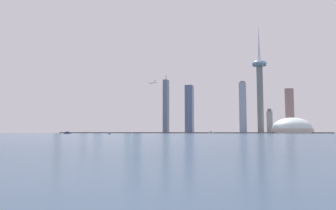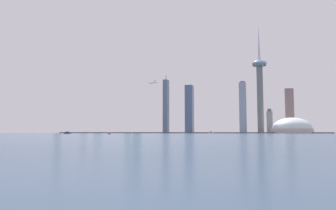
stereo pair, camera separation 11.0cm
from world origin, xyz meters
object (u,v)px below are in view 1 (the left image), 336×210
Objects in this scene: channel_buoy_0 at (34,134)px; skyscraper_9 at (166,106)px; skyscraper_8 at (128,115)px; channel_buoy_1 at (137,134)px; skyscraper_4 at (84,122)px; boat_1 at (109,133)px; stadium_dome at (292,129)px; skyscraper_0 at (243,107)px; skyscraper_2 at (98,122)px; boat_2 at (211,133)px; boat_0 at (67,133)px; channel_buoy_2 at (122,133)px; skyscraper_1 at (189,109)px; skyscraper_6 at (58,110)px; observation_tower at (260,82)px; skyscraper_3 at (290,111)px; skyscraper_5 at (137,108)px; skyscraper_7 at (270,122)px; airplane at (153,83)px.

skyscraper_9 is at bearing 70.50° from channel_buoy_0.
channel_buoy_1 is at bearing -64.29° from skyscraper_8.
skyscraper_4 reaches higher than boat_1.
skyscraper_0 is at bearing 145.20° from stadium_dome.
skyscraper_2 is 497.23m from boat_2.
skyscraper_0 is at bearing 54.28° from channel_buoy_0.
boat_0 is at bearing -142.77° from stadium_dome.
channel_buoy_2 is (-189.23, -81.91, -0.48)m from boat_2.
skyscraper_1 reaches higher than channel_buoy_1.
skyscraper_6 is 671.40m from channel_buoy_1.
boat_0 is (331.92, -425.78, -79.34)m from skyscraper_6.
skyscraper_3 is at bearing 42.06° from observation_tower.
skyscraper_0 is 0.93× the size of skyscraper_9.
skyscraper_8 reaches higher than boat_2.
skyscraper_5 is at bearing -82.60° from boat_0.
skyscraper_8 is at bearing 10.93° from skyscraper_2.
observation_tower is 255.10m from boat_2.
skyscraper_4 is 0.50× the size of skyscraper_6.
skyscraper_2 is at bearing 160.47° from skyscraper_9.
skyscraper_6 is 10.47× the size of boat_1.
boat_1 is 275.41m from boat_2.
skyscraper_5 is 476.13m from channel_buoy_1.
channel_buoy_1 is at bearing 9.59° from channel_buoy_0.
skyscraper_0 reaches higher than boat_0.
skyscraper_6 is at bearing 179.58° from skyscraper_7.
skyscraper_7 is (75.92, -10.37, -44.30)m from skyscraper_0.
observation_tower is 508.03m from boat_1.
skyscraper_6 is 10.84× the size of boat_0.
stadium_dome reaches higher than boat_1.
skyscraper_9 is 87.46× the size of channel_buoy_1.
channel_buoy_2 is (-89.18, 127.86, 0.18)m from channel_buoy_1.
boat_1 is (-328.17, -392.35, -10.16)m from stadium_dome.
skyscraper_8 is at bearing 15.69° from skyscraper_4.
skyscraper_1 reaches higher than boat_1.
skyscraper_4 is at bearing -178.78° from skyscraper_7.
boat_2 is at bearing 64.50° from channel_buoy_1.
boat_0 is at bearing 60.46° from channel_buoy_0.
channel_buoy_0 is at bearing -140.41° from stadium_dome.
skyscraper_6 reaches higher than skyscraper_0.
stadium_dome is at bearing -146.16° from airplane.
skyscraper_4 is 291.86m from airplane.
skyscraper_5 is at bearing 0.57° from skyscraper_4.
skyscraper_5 is at bearing -11.49° from boat_1.
boat_2 is at bearing 23.41° from channel_buoy_2.
skyscraper_8 is 7.86× the size of boat_0.
boat_2 is (-191.53, -255.41, -64.12)m from skyscraper_3.
channel_buoy_2 is at bearing -147.88° from stadium_dome.
skyscraper_3 is 552.82m from channel_buoy_1.
stadium_dome is 667.74m from skyscraper_4.
boat_0 is at bearing -68.12° from skyscraper_2.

